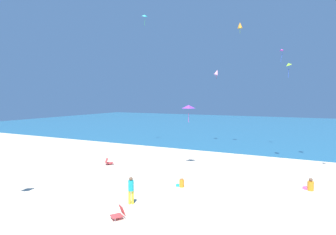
{
  "coord_description": "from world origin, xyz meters",
  "views": [
    {
      "loc": [
        7.46,
        -6.69,
        5.94
      ],
      "look_at": [
        0.0,
        8.08,
        4.75
      ],
      "focal_mm": 30.75,
      "sensor_mm": 36.0,
      "label": 1
    }
  ],
  "objects_px": {
    "kite_purple": "(189,107)",
    "kite_magenta": "(282,50)",
    "beach_chair_near_camera": "(108,162)",
    "person_1": "(181,183)",
    "beach_chair_mid_beach": "(119,213)",
    "kite_lime": "(288,64)",
    "person_3": "(310,186)",
    "person_0": "(131,188)",
    "kite_pink": "(217,72)",
    "kite_teal": "(145,16)",
    "kite_orange": "(240,25)"
  },
  "relations": [
    {
      "from": "person_3",
      "to": "kite_teal",
      "type": "xyz_separation_m",
      "value": [
        -17.82,
        9.25,
        15.08
      ]
    },
    {
      "from": "beach_chair_mid_beach",
      "to": "kite_magenta",
      "type": "height_order",
      "value": "kite_magenta"
    },
    {
      "from": "kite_teal",
      "to": "kite_magenta",
      "type": "distance_m",
      "value": 16.01
    },
    {
      "from": "beach_chair_near_camera",
      "to": "person_1",
      "type": "relative_size",
      "value": 1.31
    },
    {
      "from": "kite_teal",
      "to": "kite_pink",
      "type": "bearing_deg",
      "value": 41.22
    },
    {
      "from": "person_1",
      "to": "beach_chair_mid_beach",
      "type": "bearing_deg",
      "value": 87.54
    },
    {
      "from": "beach_chair_mid_beach",
      "to": "kite_pink",
      "type": "bearing_deg",
      "value": -139.84
    },
    {
      "from": "person_1",
      "to": "kite_magenta",
      "type": "height_order",
      "value": "kite_magenta"
    },
    {
      "from": "kite_pink",
      "to": "kite_orange",
      "type": "xyz_separation_m",
      "value": [
        3.32,
        -2.16,
        4.98
      ]
    },
    {
      "from": "person_1",
      "to": "beach_chair_near_camera",
      "type": "bearing_deg",
      "value": -14.68
    },
    {
      "from": "person_1",
      "to": "kite_lime",
      "type": "xyz_separation_m",
      "value": [
        5.55,
        10.76,
        8.56
      ]
    },
    {
      "from": "beach_chair_mid_beach",
      "to": "kite_lime",
      "type": "relative_size",
      "value": 0.62
    },
    {
      "from": "person_3",
      "to": "kite_magenta",
      "type": "bearing_deg",
      "value": -50.42
    },
    {
      "from": "kite_magenta",
      "to": "beach_chair_near_camera",
      "type": "bearing_deg",
      "value": -130.84
    },
    {
      "from": "kite_magenta",
      "to": "kite_teal",
      "type": "bearing_deg",
      "value": -160.73
    },
    {
      "from": "person_3",
      "to": "kite_orange",
      "type": "relative_size",
      "value": 0.64
    },
    {
      "from": "kite_teal",
      "to": "kite_orange",
      "type": "xyz_separation_m",
      "value": [
        10.18,
        3.85,
        -1.37
      ]
    },
    {
      "from": "beach_chair_near_camera",
      "to": "kite_teal",
      "type": "distance_m",
      "value": 17.96
    },
    {
      "from": "beach_chair_near_camera",
      "to": "kite_teal",
      "type": "xyz_separation_m",
      "value": [
        -1.96,
        9.49,
        15.12
      ]
    },
    {
      "from": "beach_chair_near_camera",
      "to": "kite_pink",
      "type": "height_order",
      "value": "kite_pink"
    },
    {
      "from": "kite_lime",
      "to": "kite_purple",
      "type": "distance_m",
      "value": 9.78
    },
    {
      "from": "kite_pink",
      "to": "person_0",
      "type": "bearing_deg",
      "value": -84.57
    },
    {
      "from": "kite_teal",
      "to": "kite_pink",
      "type": "relative_size",
      "value": 1.04
    },
    {
      "from": "kite_teal",
      "to": "person_0",
      "type": "bearing_deg",
      "value": -61.19
    },
    {
      "from": "person_3",
      "to": "kite_purple",
      "type": "bearing_deg",
      "value": 12.46
    },
    {
      "from": "kite_pink",
      "to": "kite_magenta",
      "type": "distance_m",
      "value": 8.03
    },
    {
      "from": "person_1",
      "to": "kite_pink",
      "type": "xyz_separation_m",
      "value": [
        -3.36,
        18.32,
        8.77
      ]
    },
    {
      "from": "kite_purple",
      "to": "beach_chair_near_camera",
      "type": "bearing_deg",
      "value": -157.9
    },
    {
      "from": "person_0",
      "to": "kite_pink",
      "type": "bearing_deg",
      "value": -24.15
    },
    {
      "from": "beach_chair_near_camera",
      "to": "kite_teal",
      "type": "bearing_deg",
      "value": 52.04
    },
    {
      "from": "kite_pink",
      "to": "kite_orange",
      "type": "height_order",
      "value": "kite_orange"
    },
    {
      "from": "person_3",
      "to": "kite_teal",
      "type": "distance_m",
      "value": 25.11
    },
    {
      "from": "person_0",
      "to": "person_1",
      "type": "bearing_deg",
      "value": -46.6
    },
    {
      "from": "kite_lime",
      "to": "kite_magenta",
      "type": "relative_size",
      "value": 0.91
    },
    {
      "from": "person_3",
      "to": "kite_pink",
      "type": "relative_size",
      "value": 0.66
    },
    {
      "from": "person_1",
      "to": "person_3",
      "type": "bearing_deg",
      "value": -154.0
    },
    {
      "from": "person_0",
      "to": "kite_magenta",
      "type": "xyz_separation_m",
      "value": [
        5.57,
        21.43,
        10.2
      ]
    },
    {
      "from": "person_0",
      "to": "person_1",
      "type": "distance_m",
      "value": 4.27
    },
    {
      "from": "beach_chair_near_camera",
      "to": "person_3",
      "type": "relative_size",
      "value": 1.08
    },
    {
      "from": "beach_chair_near_camera",
      "to": "person_0",
      "type": "height_order",
      "value": "person_0"
    },
    {
      "from": "kite_lime",
      "to": "kite_purple",
      "type": "relative_size",
      "value": 0.91
    },
    {
      "from": "beach_chair_mid_beach",
      "to": "kite_lime",
      "type": "xyz_separation_m",
      "value": [
        6.22,
        16.65,
        8.54
      ]
    },
    {
      "from": "person_1",
      "to": "kite_magenta",
      "type": "distance_m",
      "value": 20.95
    },
    {
      "from": "beach_chair_near_camera",
      "to": "person_0",
      "type": "xyz_separation_m",
      "value": [
        7.03,
        -6.85,
        0.63
      ]
    },
    {
      "from": "kite_teal",
      "to": "kite_magenta",
      "type": "relative_size",
      "value": 0.88
    },
    {
      "from": "person_0",
      "to": "person_1",
      "type": "height_order",
      "value": "person_0"
    },
    {
      "from": "kite_magenta",
      "to": "person_3",
      "type": "bearing_deg",
      "value": -77.21
    },
    {
      "from": "kite_magenta",
      "to": "kite_orange",
      "type": "height_order",
      "value": "kite_orange"
    },
    {
      "from": "kite_orange",
      "to": "beach_chair_mid_beach",
      "type": "bearing_deg",
      "value": -91.66
    },
    {
      "from": "kite_purple",
      "to": "kite_magenta",
      "type": "relative_size",
      "value": 1.0
    }
  ]
}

